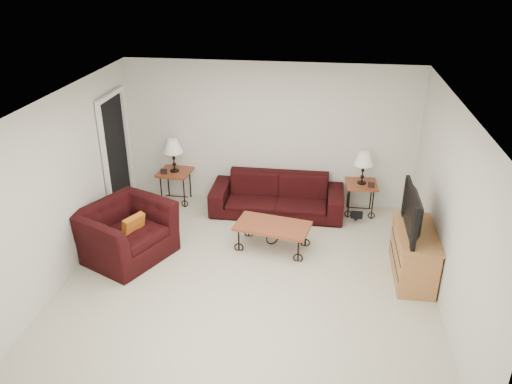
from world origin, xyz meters
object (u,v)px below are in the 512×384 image
Objects in this scene: side_table_right at (360,198)px; coffee_table at (272,237)px; television at (419,212)px; sofa at (277,195)px; tv_stand at (414,254)px; lamp_right at (363,168)px; armchair at (126,232)px; side_table_left at (176,186)px; backpack at (357,210)px; lamp_left at (174,155)px.

side_table_right reaches higher than coffee_table.
television is (0.62, -1.81, 0.72)m from side_table_right.
tv_stand is (2.05, -1.63, 0.02)m from sofa.
lamp_right is 3.96m from armchair.
lamp_right reaches higher than tv_stand.
tv_stand is at bearing -24.91° from side_table_left.
coffee_table is (-1.36, -1.37, -0.08)m from side_table_right.
backpack is at bearing -5.15° from side_table_left.
television reaches higher than lamp_left.
tv_stand reaches higher than sofa.
sofa is 2.05× the size of coffee_table.
side_table_left is at bearing 174.42° from sofa.
side_table_right is at bearing 0.00° from side_table_left.
side_table_right is at bearing 0.00° from lamp_right.
side_table_right is 1.46× the size of backpack.
lamp_left is at bearing 180.00° from lamp_right.
lamp_right reaches higher than backpack.
lamp_right reaches higher than coffee_table.
tv_stand is 0.65m from television.
side_table_right is (1.41, 0.18, -0.05)m from sofa.
lamp_right is at bearing 70.81° from backpack.
side_table_right is 0.56m from lamp_right.
lamp_right is at bearing -161.14° from television.
side_table_left is at bearing 155.09° from tv_stand.
backpack is at bearing 39.74° from coffee_table.
side_table_left is at bearing -115.02° from television.
sofa reaches higher than side_table_right.
tv_stand is 3.02× the size of backpack.
lamp_left is 2.44m from coffee_table.
armchair reaches higher than side_table_left.
coffee_table is 2.05m from tv_stand.
lamp_left reaches higher than armchair.
coffee_table is at bearing -147.12° from backpack.
coffee_table is at bearing -134.87° from lamp_right.
side_table_right is at bearing 109.43° from tv_stand.
tv_stand is at bearing 90.00° from television.
coffee_table is 2.18m from television.
lamp_right is at bearing 45.13° from coffee_table.
side_table_right is 1.93m from coffee_table.
armchair is 4.11m from tv_stand.
tv_stand is at bearing -24.91° from lamp_left.
side_table_right is at bearing 7.26° from sofa.
side_table_right reaches higher than backpack.
coffee_table is at bearing 167.52° from tv_stand.
tv_stand reaches higher than side_table_left.
sofa reaches higher than backpack.
side_table_left is (-1.84, 0.18, -0.03)m from sofa.
side_table_left is 0.54× the size of coffee_table.
side_table_right is 1.92m from tv_stand.
television is at bearing -63.44° from armchair.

